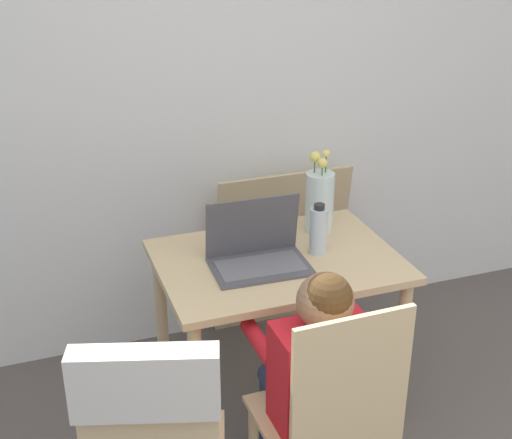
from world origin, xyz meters
The scene contains 9 objects.
wall_back centered at (0.00, 2.23, 1.25)m, with size 6.40×0.05×2.50m.
dining_table centered at (0.14, 1.49, 0.62)m, with size 0.92×0.66×0.73m.
chair_occupied centered at (0.06, 0.83, 0.48)m, with size 0.41×0.41×0.95m.
chair_spare centered at (-0.51, 0.80, 0.64)m, with size 0.51×0.53×0.96m.
person_seated centered at (0.06, 0.95, 0.62)m, with size 0.33×0.42×0.99m.
laptop centered at (0.05, 1.48, 0.79)m, with size 0.37×0.26×0.25m.
flower_vase centered at (0.39, 1.67, 0.87)m, with size 0.12×0.12×0.35m.
water_bottle centered at (0.30, 1.48, 0.83)m, with size 0.07×0.07×0.21m.
cardboard_panel centered at (0.40, 2.11, 0.42)m, with size 0.67×0.13×0.84m.
Camera 1 is at (-0.76, -0.78, 2.02)m, focal length 50.00 mm.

